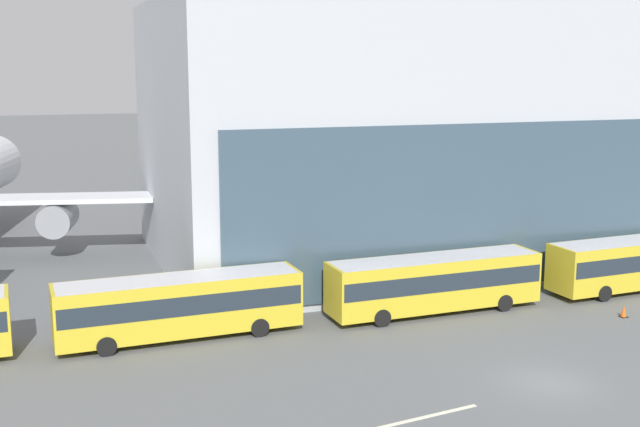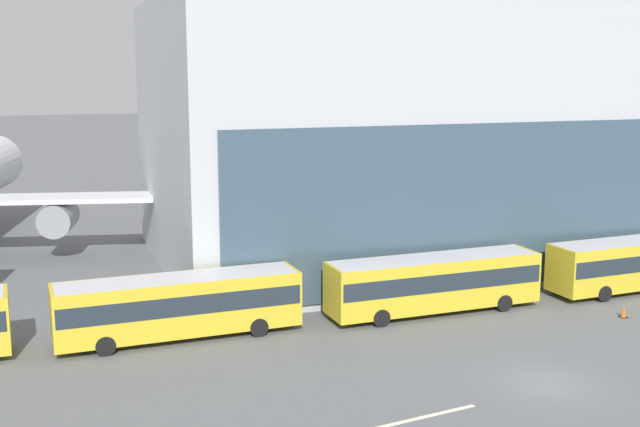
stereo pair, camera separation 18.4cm
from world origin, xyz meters
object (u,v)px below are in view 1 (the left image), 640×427
object	(u,v)px
floodlight_mast	(237,31)
traffic_cone_0	(624,311)
shuttle_bus_1	(180,303)
shuttle_bus_2	(435,280)
airliner_at_gate_far	(525,148)
shuttle_bus_3	(640,260)

from	to	relation	value
floodlight_mast	traffic_cone_0	size ratio (longest dim) A/B	39.01
traffic_cone_0	shuttle_bus_1	bearing A→B (deg)	169.05
shuttle_bus_1	floodlight_mast	bearing A→B (deg)	59.78
floodlight_mast	shuttle_bus_2	bearing A→B (deg)	-54.32
floodlight_mast	airliner_at_gate_far	bearing A→B (deg)	32.50
airliner_at_gate_far	shuttle_bus_3	distance (m)	39.63
shuttle_bus_1	floodlight_mast	size ratio (longest dim) A/B	0.48
airliner_at_gate_far	shuttle_bus_2	world-z (taller)	airliner_at_gate_far
airliner_at_gate_far	traffic_cone_0	xyz separation A→B (m)	(-20.19, -40.84, -4.73)
airliner_at_gate_far	shuttle_bus_3	size ratio (longest dim) A/B	3.07
shuttle_bus_3	traffic_cone_0	xyz separation A→B (m)	(-4.84, -4.43, -1.60)
shuttle_bus_3	traffic_cone_0	size ratio (longest dim) A/B	18.84
airliner_at_gate_far	floodlight_mast	distance (m)	47.10
shuttle_bus_1	shuttle_bus_3	xyz separation A→B (m)	(29.35, -0.31, 0.00)
shuttle_bus_2	floodlight_mast	bearing A→B (deg)	123.87
floodlight_mast	shuttle_bus_3	bearing A→B (deg)	-27.02
floodlight_mast	shuttle_bus_1	bearing A→B (deg)	-118.02
shuttle_bus_2	shuttle_bus_3	world-z (taller)	same
shuttle_bus_3	shuttle_bus_1	bearing A→B (deg)	176.24
shuttle_bus_2	shuttle_bus_1	bearing A→B (deg)	176.77
shuttle_bus_1	traffic_cone_0	world-z (taller)	shuttle_bus_1
shuttle_bus_1	floodlight_mast	distance (m)	19.48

